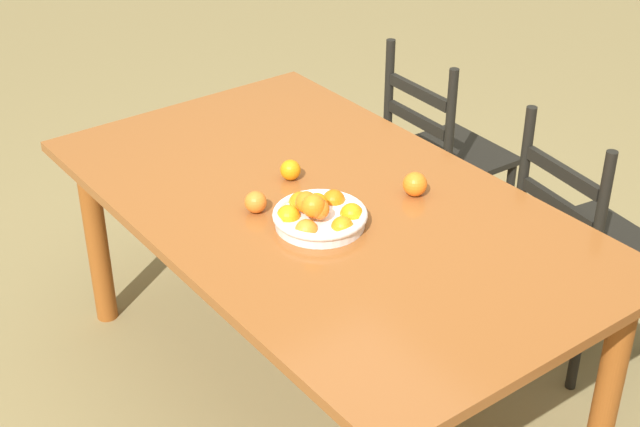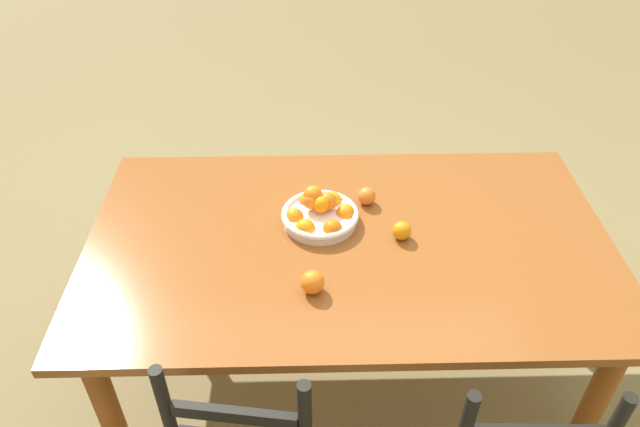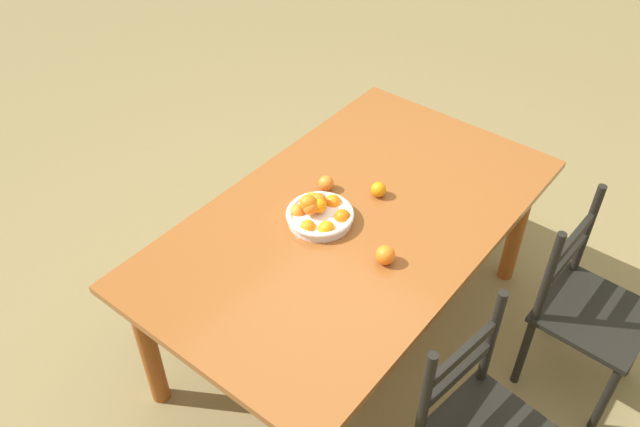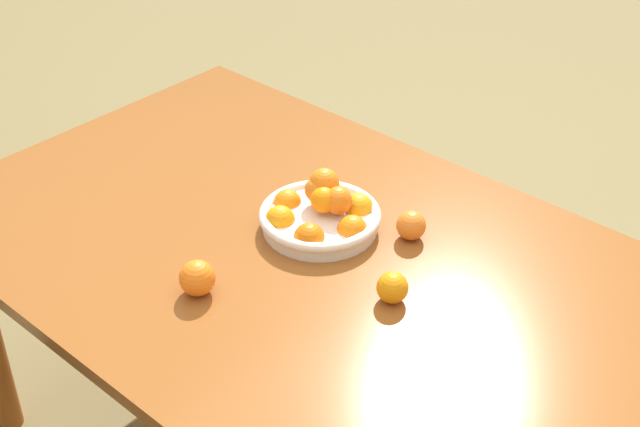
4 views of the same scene
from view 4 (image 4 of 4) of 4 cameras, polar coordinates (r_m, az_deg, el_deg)
The scene contains 5 objects.
dining_table at distance 2.02m, azimuth 0.34°, elevation -5.29°, with size 1.85×1.08×0.74m.
fruit_bowl at distance 2.06m, azimuth 0.06°, elevation -0.05°, with size 0.28×0.28×0.13m.
orange_loose_0 at distance 1.86m, azimuth 4.55°, elevation -4.71°, with size 0.07×0.07×0.07m, color orange.
orange_loose_1 at distance 1.88m, azimuth -7.75°, elevation -4.05°, with size 0.08×0.08×0.08m, color orange.
orange_loose_2 at distance 2.04m, azimuth 5.77°, elevation -0.75°, with size 0.07×0.07×0.07m, color orange.
Camera 4 is at (-1.04, 1.17, 1.93)m, focal length 50.70 mm.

